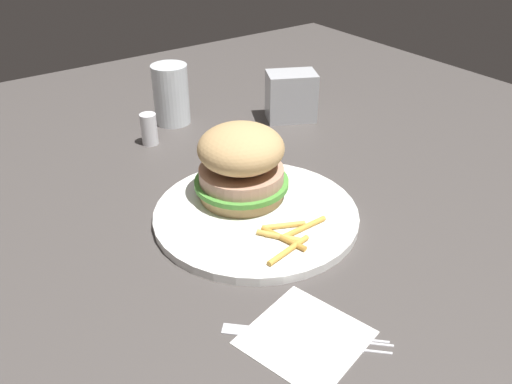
% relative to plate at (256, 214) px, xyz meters
% --- Properties ---
extents(ground_plane, '(1.60, 1.60, 0.00)m').
position_rel_plate_xyz_m(ground_plane, '(-0.03, -0.03, -0.01)').
color(ground_plane, '#47423F').
extents(plate, '(0.28, 0.28, 0.01)m').
position_rel_plate_xyz_m(plate, '(0.00, 0.00, 0.00)').
color(plate, white).
rests_on(plate, ground_plane).
extents(sandwich, '(0.13, 0.13, 0.11)m').
position_rel_plate_xyz_m(sandwich, '(0.01, 0.04, 0.06)').
color(sandwich, tan).
rests_on(sandwich, plate).
extents(fries_pile, '(0.12, 0.07, 0.01)m').
position_rel_plate_xyz_m(fries_pile, '(-0.00, -0.07, 0.01)').
color(fries_pile, gold).
rests_on(fries_pile, plate).
extents(napkin, '(0.13, 0.13, 0.00)m').
position_rel_plate_xyz_m(napkin, '(-0.08, -0.21, -0.01)').
color(napkin, white).
rests_on(napkin, ground_plane).
extents(fork, '(0.14, 0.13, 0.00)m').
position_rel_plate_xyz_m(fork, '(-0.08, -0.21, -0.00)').
color(fork, silver).
rests_on(fork, napkin).
extents(drink_glass, '(0.07, 0.07, 0.11)m').
position_rel_plate_xyz_m(drink_glass, '(0.06, 0.35, 0.04)').
color(drink_glass, silver).
rests_on(drink_glass, ground_plane).
extents(napkin_dispenser, '(0.11, 0.09, 0.09)m').
position_rel_plate_xyz_m(napkin_dispenser, '(0.25, 0.24, 0.04)').
color(napkin_dispenser, '#B7BABF').
rests_on(napkin_dispenser, ground_plane).
extents(salt_shaker, '(0.03, 0.03, 0.06)m').
position_rel_plate_xyz_m(salt_shaker, '(-0.02, 0.29, 0.02)').
color(salt_shaker, white).
rests_on(salt_shaker, ground_plane).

